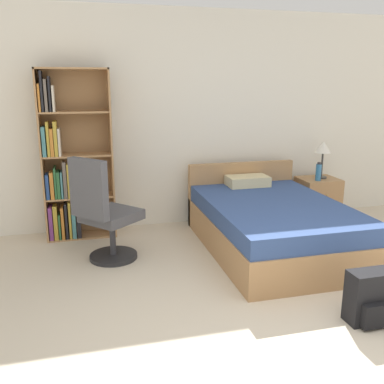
% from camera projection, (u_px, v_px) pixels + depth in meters
% --- Properties ---
extents(ground_plane, '(14.00, 14.00, 0.00)m').
position_uv_depth(ground_plane, '(335.00, 380.00, 2.59)').
color(ground_plane, beige).
extents(wall_back, '(9.00, 0.06, 2.60)m').
position_uv_depth(wall_back, '(197.00, 120.00, 5.30)').
color(wall_back, silver).
rests_on(wall_back, ground_plane).
extents(bookshelf, '(0.77, 0.29, 1.90)m').
position_uv_depth(bookshelf, '(69.00, 163.00, 4.78)').
color(bookshelf, '#AD7F51').
rests_on(bookshelf, ground_plane).
extents(bed, '(1.36, 2.04, 0.78)m').
position_uv_depth(bed, '(271.00, 224.00, 4.61)').
color(bed, '#AD7F51').
rests_on(bed, ground_plane).
extents(office_chair, '(0.72, 0.72, 1.07)m').
position_uv_depth(office_chair, '(104.00, 214.00, 4.19)').
color(office_chair, '#232326').
rests_on(office_chair, ground_plane).
extents(nightstand, '(0.49, 0.45, 0.54)m').
position_uv_depth(nightstand, '(317.00, 198.00, 5.62)').
color(nightstand, '#AD7F51').
rests_on(nightstand, ground_plane).
extents(table_lamp, '(0.21, 0.21, 0.48)m').
position_uv_depth(table_lamp, '(323.00, 149.00, 5.48)').
color(table_lamp, '#333333').
rests_on(table_lamp, nightstand).
extents(water_bottle, '(0.07, 0.07, 0.23)m').
position_uv_depth(water_bottle, '(318.00, 172.00, 5.41)').
color(water_bottle, teal).
rests_on(water_bottle, nightstand).
extents(backpack_black, '(0.35, 0.23, 0.40)m').
position_uv_depth(backpack_black, '(371.00, 298.00, 3.18)').
color(backpack_black, black).
rests_on(backpack_black, ground_plane).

